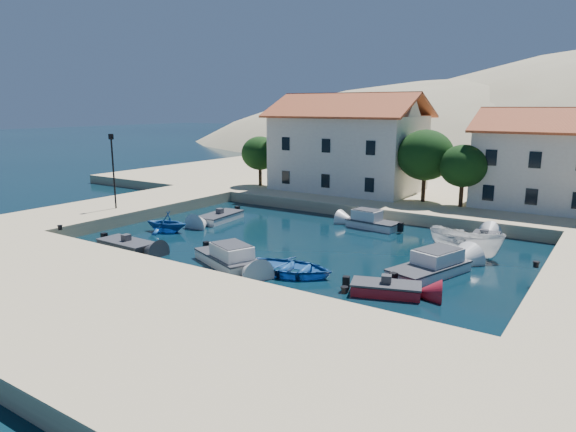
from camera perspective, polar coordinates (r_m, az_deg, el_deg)
The scene contains 19 objects.
ground at distance 28.17m, azimuth -9.26°, elevation -7.66°, with size 400.00×400.00×0.00m, color black.
quay_south at distance 24.29m, azimuth -19.14°, elevation -10.22°, with size 52.00×12.00×1.00m, color #C3B285.
quay_west at distance 48.22m, azimuth -17.75°, elevation 0.83°, with size 8.00×20.00×1.00m, color #C3B285.
quay_north at distance 60.16m, azimuth 17.78°, elevation 2.97°, with size 80.00×36.00×1.00m, color #C3B285.
building_left at distance 53.22m, azimuth 6.68°, elevation 8.24°, with size 14.70×9.45×9.70m.
building_mid at distance 48.81m, azimuth 26.46°, elevation 5.88°, with size 10.50×8.40×8.30m.
trees at distance 46.98m, azimuth 16.72°, elevation 5.96°, with size 37.30×5.30×6.45m.
lamppost at distance 45.22m, azimuth -18.88°, elevation 5.50°, with size 0.35×0.25×6.22m.
bollards at distance 29.02m, azimuth -0.03°, elevation -4.51°, with size 29.36×9.56×0.30m.
motorboat_grey_sw at distance 36.17m, azimuth -17.49°, elevation -3.13°, with size 4.21×1.95×1.25m.
cabin_cruiser_south at distance 31.49m, azimuth -6.83°, elevation -4.54°, with size 5.34×3.80×1.60m.
rowboat_south at distance 29.65m, azimuth 0.28°, elevation -6.48°, with size 3.61×5.05×1.05m, color #1C519B.
motorboat_red_se at distance 26.94m, azimuth 10.84°, elevation -7.98°, with size 3.83×2.64×1.25m.
cabin_cruiser_east at distance 30.38m, azimuth 15.43°, elevation -5.52°, with size 3.66×5.72×1.60m.
boat_east at distance 35.31m, azimuth 19.05°, elevation -4.10°, with size 1.88×4.99×1.93m, color silver.
motorboat_white_ne at distance 38.32m, azimuth 20.90°, elevation -2.53°, with size 1.98×3.84×1.25m.
rowboat_west at distance 40.59m, azimuth -13.32°, elevation -1.69°, with size 2.89×3.35×1.77m, color #1C519B.
motorboat_white_west at distance 43.52m, azimuth -7.56°, elevation -0.14°, with size 2.38×4.61×1.25m.
cabin_cruiser_north at distance 41.00m, azimuth 9.42°, elevation -0.70°, with size 4.28×2.18×1.60m.
Camera 1 is at (18.31, -19.21, 9.45)m, focal length 32.00 mm.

